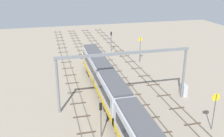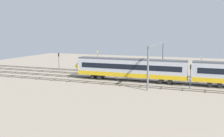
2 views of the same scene
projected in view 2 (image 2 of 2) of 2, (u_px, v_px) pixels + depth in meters
ground_plane at (114, 78)px, 56.58m from camera, size 107.50×107.50×0.00m
track_near_foreground at (123, 73)px, 62.97m from camera, size 91.50×2.40×0.16m
track_second_near at (117, 76)px, 58.70m from camera, size 91.50×2.40×0.16m
track_with_train at (111, 79)px, 54.44m from camera, size 91.50×2.40×0.16m
track_second_far at (103, 83)px, 50.17m from camera, size 91.50×2.40×0.16m
train at (187, 72)px, 48.58m from camera, size 50.40×3.24×4.80m
overhead_gantry at (157, 52)px, 52.17m from camera, size 0.40×19.69×8.20m
speed_sign_near_foreground at (98, 58)px, 66.95m from camera, size 0.14×0.85×5.57m
speed_sign_mid_trackside at (201, 63)px, 57.67m from camera, size 0.14×1.05×5.02m
signal_light_trackside_approach at (59, 59)px, 66.71m from camera, size 0.31×0.32×4.93m
signal_light_trackside_departure at (190, 73)px, 45.50m from camera, size 0.31×0.32×4.57m
relay_cabinet at (161, 70)px, 62.54m from camera, size 1.29×0.74×1.89m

